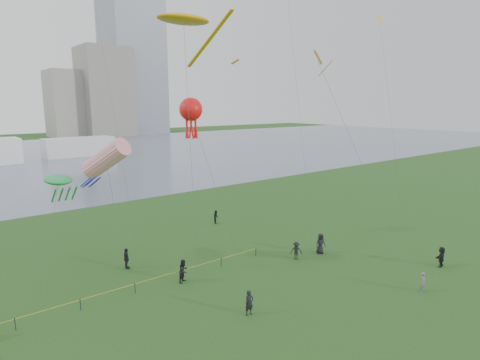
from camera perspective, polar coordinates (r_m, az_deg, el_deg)
ground_plane at (r=28.32m, az=13.50°, el=-19.21°), size 400.00×400.00×0.00m
lake at (r=117.22m, az=-28.68°, el=2.59°), size 400.00×120.00×0.08m
tower at (r=205.36m, az=-15.45°, el=23.35°), size 24.00×24.00×120.00m
building_mid at (r=188.59m, az=-18.62°, el=11.74°), size 20.00×20.00×38.00m
building_low at (r=189.88m, az=-23.19°, el=9.92°), size 16.00×18.00×28.00m
pavilion_right at (r=118.20m, az=-21.93°, el=4.41°), size 18.00×7.00×5.00m
fence at (r=30.45m, az=-25.74°, el=-16.60°), size 24.07×0.07×1.05m
kite_flyer at (r=34.11m, az=24.59°, el=-13.08°), size 0.66×0.52×1.57m
spectator_a at (r=33.03m, az=-8.01°, el=-12.67°), size 1.13×1.04×1.87m
spectator_b at (r=37.48m, az=8.01°, el=-9.93°), size 1.24×1.14×1.67m
spectator_c at (r=36.49m, az=-15.84°, el=-10.70°), size 0.53×1.10×1.82m
spectator_d at (r=39.27m, az=11.37°, el=-8.84°), size 1.10×0.90×1.95m
spectator_e at (r=39.67m, az=26.71°, el=-9.73°), size 1.73×0.80×1.79m
spectator_f at (r=28.17m, az=1.32°, el=-17.05°), size 0.68×0.50×1.73m
spectator_g at (r=48.01m, az=-3.42°, el=-5.24°), size 0.84×0.93×1.57m
kite_stingray at (r=41.42m, az=-7.96°, el=21.61°), size 6.52×10.20×22.37m
kite_windsock at (r=35.34m, az=-18.50°, el=2.88°), size 4.17×5.00×11.36m
kite_creature at (r=38.19m, az=-24.47°, el=-0.03°), size 4.40×8.22×7.93m
kite_octopus at (r=40.69m, az=-7.01°, el=9.85°), size 2.31×8.07×14.65m
kite_delta at (r=37.43m, az=11.77°, el=15.14°), size 5.18×14.71×18.74m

